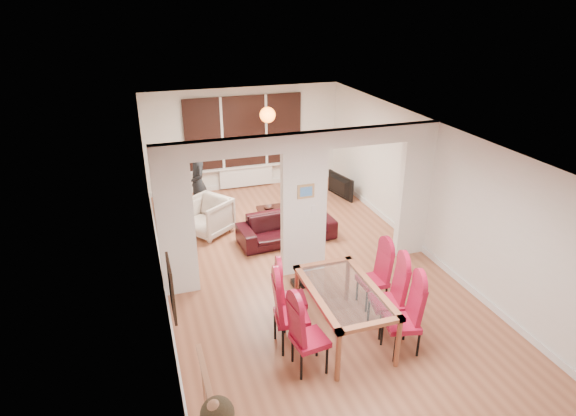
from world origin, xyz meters
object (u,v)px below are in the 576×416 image
television (337,186)px  bowl (269,208)px  sofa (287,227)px  person (198,184)px  dining_chair_lb (292,311)px  coffee_table (279,212)px  armchair (207,216)px  dining_chair_lc (292,295)px  dining_chair_rb (387,298)px  dining_chair_la (310,335)px  bottle (283,200)px  dining_chair_rc (373,277)px  dining_table (343,313)px  dining_chair_ra (402,318)px

television → bowl: television is taller
sofa → person: person is taller
dining_chair_lb → sofa: dining_chair_lb is taller
television → coffee_table: bearing=98.1°
television → armchair: bearing=94.0°
dining_chair_lc → dining_chair_rb: bearing=-14.4°
dining_chair_la → bottle: (1.16, 4.88, -0.18)m
dining_chair_lb → coffee_table: 4.48m
dining_chair_rc → person: (-2.13, 4.21, 0.31)m
dining_chair_la → dining_chair_lb: (-0.08, 0.52, 0.03)m
dining_chair_lb → dining_table: bearing=4.7°
armchair → bottle: size_ratio=2.85×
dining_chair_la → dining_chair_rc: size_ratio=1.04×
dining_table → dining_chair_lb: bearing=176.6°
dining_chair_rb → bowl: dining_chair_rb is taller
armchair → dining_chair_ra: bearing=-13.9°
dining_table → person: (-1.37, 4.79, 0.44)m
person → dining_table: bearing=11.0°
armchair → coffee_table: (1.68, 0.36, -0.28)m
dining_chair_rb → sofa: size_ratio=0.57×
dining_chair_la → dining_chair_ra: 1.34m
dining_chair_rb → dining_table: bearing=-174.1°
dining_chair_rb → bottle: 4.48m
armchair → television: bearing=69.0°
dining_chair_rb → bowl: size_ratio=4.98×
dining_chair_ra → bowl: (-0.51, 4.90, -0.31)m
dining_table → dining_chair_la: bearing=-145.9°
coffee_table → television: bearing=20.3°
sofa → bottle: (0.30, 1.23, 0.08)m
dining_chair_lb → coffee_table: size_ratio=1.21×
dining_chair_la → dining_chair_lb: 0.53m
person → television: 3.49m
bowl → person: bearing=163.4°
dining_chair_lc → coffee_table: bearing=84.9°
television → coffee_table: 1.85m
dining_chair_rb → coffee_table: 4.45m
dining_chair_rb → bottle: bearing=103.9°
dining_chair_la → dining_chair_lc: 0.98m
dining_table → dining_chair_la: size_ratio=1.57×
dining_chair_lc → sofa: size_ratio=0.53×
dining_chair_la → armchair: 4.52m
armchair → television: (3.41, 1.00, -0.11)m
sofa → dining_chair_ra: bearing=-86.8°
dining_chair_lb → bottle: (1.24, 4.36, -0.21)m
dining_chair_ra → sofa: (-0.47, 3.73, -0.27)m
sofa → bowl: 1.17m
dining_chair_rc → person: person is taller
dining_chair_ra → dining_chair_rb: size_ratio=0.98×
dining_chair_rb → bottle: dining_chair_rb is taller
coffee_table → bowl: 0.27m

